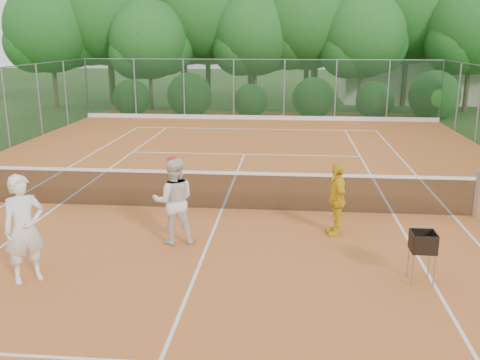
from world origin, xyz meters
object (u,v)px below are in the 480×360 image
Objects in this scene: player_center_grp at (174,201)px; player_white at (24,229)px; ball_hopper at (423,243)px; player_yellow at (336,199)px.

player_white is at bearing -137.35° from player_center_grp.
player_white reaches higher than ball_hopper.
player_center_grp is (2.14, 1.97, -0.05)m from player_white.
player_center_grp is 1.16× the size of player_yellow.
player_center_grp is at bearing 167.53° from ball_hopper.
ball_hopper is at bearing -35.78° from player_white.
player_white reaches higher than player_yellow.
player_yellow is at bearing -13.43° from player_white.
player_center_grp reaches higher than player_yellow.
player_center_grp is at bearing -87.09° from player_yellow.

